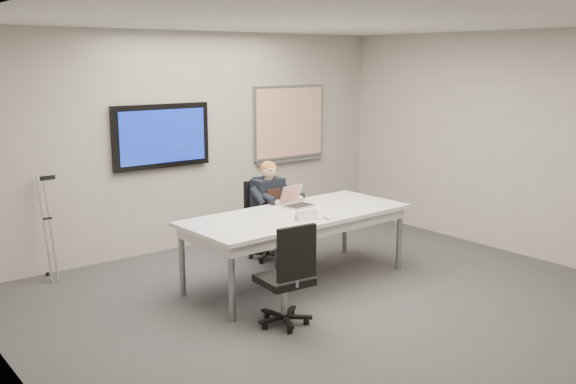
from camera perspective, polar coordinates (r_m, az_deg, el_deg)
floor at (r=6.49m, az=5.68°, el=-10.44°), size 6.00×6.00×0.02m
ceiling at (r=6.03m, az=6.24°, el=15.06°), size 6.00×6.00×0.02m
wall_back at (r=8.49m, az=-8.29°, el=4.55°), size 6.00×0.02×2.80m
wall_left at (r=4.60m, az=-22.10°, el=-2.26°), size 0.02×6.00×2.80m
wall_right at (r=8.45m, az=20.78°, el=3.87°), size 0.02×6.00×2.80m
conference_table at (r=7.05m, az=0.81°, el=-2.58°), size 2.60×1.16×0.79m
tv_display at (r=8.20m, az=-11.16°, el=4.90°), size 1.30×0.09×0.80m
whiteboard at (r=9.32m, az=0.11°, el=6.10°), size 1.25×0.08×1.10m
office_chair_far at (r=8.01m, az=-2.06°, el=-3.79°), size 0.48×0.48×0.97m
office_chair_near at (r=6.01m, az=-0.13°, el=-9.05°), size 0.51×0.51×1.00m
seated_person at (r=7.77m, az=-1.07°, el=-2.75°), size 0.39×0.66×1.24m
crutch at (r=7.64m, az=-20.60°, el=-2.84°), size 0.37×0.63×1.29m
laptop at (r=7.35m, az=0.68°, el=-0.79°), size 0.36×0.36×0.23m
name_tent at (r=6.70m, az=1.64°, el=-2.10°), size 0.25×0.10×0.10m
pen at (r=6.78m, az=3.36°, el=-2.33°), size 0.03×0.13×0.01m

